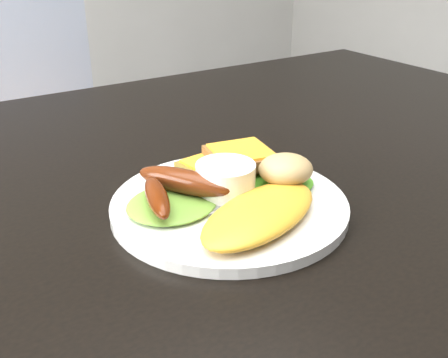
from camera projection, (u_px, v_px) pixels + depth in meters
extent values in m
cube|color=black|center=(234.00, 162.00, 0.71)|extent=(1.20, 0.80, 0.04)
cube|color=tan|center=(45.00, 165.00, 1.40)|extent=(0.53, 0.53, 0.05)
imported|color=navy|center=(66.00, 82.00, 1.09)|extent=(0.55, 0.39, 1.46)
cylinder|color=white|center=(229.00, 205.00, 0.55)|extent=(0.25, 0.25, 0.01)
ellipsoid|color=#518B20|center=(172.00, 204.00, 0.53)|extent=(0.11, 0.11, 0.01)
ellipsoid|color=#4D9F1B|center=(282.00, 183.00, 0.57)|extent=(0.08, 0.07, 0.01)
ellipsoid|color=#FFAC21|center=(260.00, 214.00, 0.50)|extent=(0.17, 0.12, 0.02)
ellipsoid|color=#5A1F06|center=(157.00, 197.00, 0.51)|extent=(0.04, 0.09, 0.02)
ellipsoid|color=#60330D|center=(183.00, 181.00, 0.54)|extent=(0.08, 0.11, 0.03)
cylinder|color=white|center=(226.00, 180.00, 0.55)|extent=(0.08, 0.08, 0.04)
cube|color=olive|center=(218.00, 169.00, 0.60)|extent=(0.08, 0.08, 0.01)
cube|color=olive|center=(241.00, 156.00, 0.60)|extent=(0.08, 0.08, 0.01)
ellipsoid|color=#C9C58B|center=(286.00, 169.00, 0.56)|extent=(0.07, 0.07, 0.03)
cube|color=#ADAFB7|center=(212.00, 210.00, 0.52)|extent=(0.14, 0.07, 0.00)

